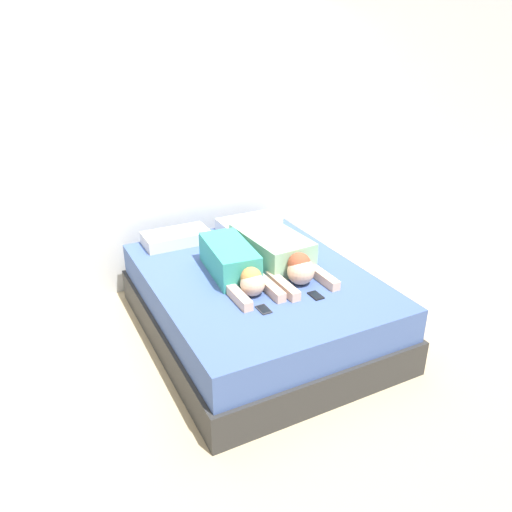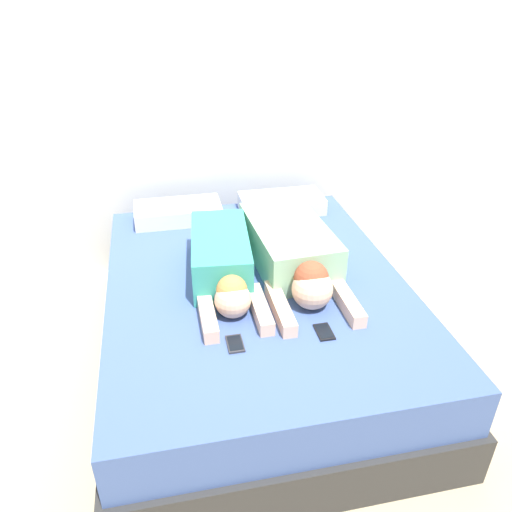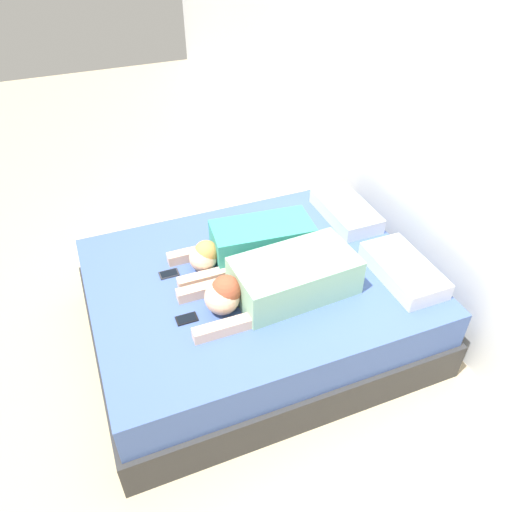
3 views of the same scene
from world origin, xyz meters
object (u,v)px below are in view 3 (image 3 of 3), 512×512
at_px(cell_phone_left, 169,274).
at_px(person_right, 280,280).
at_px(pillow_head_left, 346,211).
at_px(pillow_head_right, 403,270).
at_px(person_left, 250,244).
at_px(cell_phone_right, 187,319).
at_px(bed, 256,305).

bearing_deg(cell_phone_left, person_right, 53.45).
xyz_separation_m(pillow_head_left, pillow_head_right, (0.72, 0.00, 0.00)).
bearing_deg(cell_phone_left, person_left, 86.95).
bearing_deg(cell_phone_right, person_right, 89.61).
distance_m(person_left, person_right, 0.40).
height_order(person_left, cell_phone_left, person_left).
height_order(pillow_head_left, cell_phone_left, pillow_head_left).
bearing_deg(bed, pillow_head_left, 112.97).
bearing_deg(cell_phone_right, cell_phone_left, 179.80).
xyz_separation_m(bed, cell_phone_right, (0.22, -0.51, 0.28)).
xyz_separation_m(person_left, cell_phone_right, (0.39, -0.54, -0.11)).
bearing_deg(person_right, cell_phone_right, -90.39).
relative_size(pillow_head_left, cell_phone_left, 4.70).
bearing_deg(person_right, pillow_head_right, 80.11).
distance_m(bed, cell_phone_left, 0.62).
height_order(cell_phone_left, cell_phone_right, same).
relative_size(person_right, cell_phone_right, 8.68).
height_order(bed, person_right, person_right).
height_order(person_left, person_right, same).
xyz_separation_m(bed, pillow_head_right, (0.36, 0.85, 0.33)).
height_order(person_right, cell_phone_left, person_right).
xyz_separation_m(bed, person_left, (-0.17, 0.03, 0.38)).
relative_size(bed, cell_phone_right, 17.36).
bearing_deg(bed, pillow_head_right, 67.03).
relative_size(bed, pillow_head_right, 3.69).
distance_m(bed, cell_phone_right, 0.62).
xyz_separation_m(person_right, cell_phone_right, (-0.00, -0.58, -0.11)).
bearing_deg(bed, cell_phone_left, -111.72).
xyz_separation_m(pillow_head_right, person_right, (-0.14, -0.78, 0.06)).
bearing_deg(cell_phone_left, cell_phone_right, -0.20).
distance_m(pillow_head_right, cell_phone_right, 1.37).
bearing_deg(person_left, cell_phone_right, -53.86).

